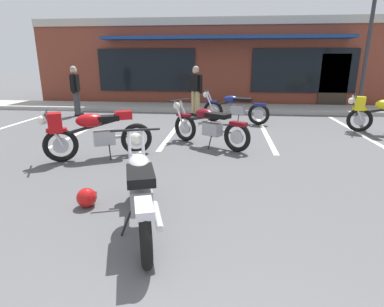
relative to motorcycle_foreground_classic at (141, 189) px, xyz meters
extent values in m
plane|color=#515154|center=(0.76, 1.18, -0.46)|extent=(80.00, 80.00, 0.00)
cube|color=#A8A59E|center=(0.76, 9.06, -0.39)|extent=(22.00, 1.80, 0.14)
cube|color=brown|center=(0.76, 13.00, 1.28)|extent=(15.98, 5.69, 3.49)
cube|color=#B2AD9E|center=(0.76, 10.12, 2.88)|extent=(15.98, 0.06, 0.30)
cube|color=black|center=(-2.44, 10.11, 0.99)|extent=(4.09, 0.06, 1.70)
cube|color=black|center=(3.96, 10.11, 0.99)|extent=(4.09, 0.06, 1.70)
cube|color=#33281E|center=(5.16, 10.11, 0.59)|extent=(1.10, 0.06, 2.10)
cube|color=navy|center=(0.76, 9.70, 2.23)|extent=(9.59, 0.90, 0.12)
cube|color=silver|center=(-5.39, 5.46, -0.46)|extent=(0.12, 4.80, 0.01)
cube|color=silver|center=(-2.93, 5.46, -0.46)|extent=(0.12, 4.80, 0.01)
cube|color=silver|center=(-0.47, 5.46, -0.46)|extent=(0.12, 4.80, 0.01)
cube|color=silver|center=(1.99, 5.46, -0.46)|extent=(0.12, 4.80, 0.01)
cube|color=silver|center=(4.45, 5.46, -0.46)|extent=(0.12, 4.80, 0.01)
torus|color=black|center=(0.23, -0.71, -0.14)|extent=(0.29, 0.64, 0.64)
cylinder|color=#B7B7BC|center=(0.23, -0.71, -0.14)|extent=(0.15, 0.29, 0.29)
torus|color=black|center=(-0.22, 0.66, -0.14)|extent=(0.29, 0.64, 0.64)
cylinder|color=#B7B7BC|center=(-0.22, 0.66, -0.14)|extent=(0.15, 0.29, 0.29)
cylinder|color=silver|center=(-0.33, 0.73, 0.18)|extent=(0.14, 0.32, 0.66)
cylinder|color=silver|center=(-0.16, 0.79, 0.18)|extent=(0.14, 0.32, 0.66)
cylinder|color=black|center=(-0.27, 0.83, 0.50)|extent=(0.64, 0.23, 0.03)
sphere|color=silver|center=(-0.30, 0.91, 0.36)|extent=(0.21, 0.21, 0.17)
cube|color=silver|center=(-0.23, 0.70, 0.16)|extent=(0.24, 0.39, 0.06)
cube|color=#9E9EA3|center=(0.03, -0.10, -0.06)|extent=(0.35, 0.45, 0.28)
cylinder|color=silver|center=(0.28, -0.41, -0.10)|extent=(0.24, 0.54, 0.07)
cylinder|color=black|center=(-0.03, 0.09, 0.18)|extent=(0.35, 0.91, 0.26)
ellipsoid|color=silver|center=(-0.04, 0.11, 0.26)|extent=(0.40, 0.54, 0.22)
cube|color=black|center=(0.07, -0.23, 0.26)|extent=(0.43, 0.58, 0.10)
cube|color=silver|center=(0.23, -0.73, 0.14)|extent=(0.26, 0.39, 0.08)
cylinder|color=black|center=(-0.12, -0.22, -0.32)|extent=(0.14, 0.06, 0.29)
torus|color=black|center=(4.50, 5.55, -0.14)|extent=(0.64, 0.28, 0.64)
cylinder|color=#B7B7BC|center=(4.50, 5.55, -0.14)|extent=(0.29, 0.14, 0.29)
cylinder|color=silver|center=(4.38, 5.50, 0.18)|extent=(0.32, 0.14, 0.66)
cylinder|color=silver|center=(4.43, 5.67, 0.18)|extent=(0.32, 0.14, 0.66)
cylinder|color=black|center=(4.32, 5.60, 0.50)|extent=(0.22, 0.64, 0.03)
sphere|color=silver|center=(4.25, 5.63, 0.36)|extent=(0.21, 0.21, 0.17)
cube|color=yellow|center=(4.46, 5.56, 0.16)|extent=(0.39, 0.24, 0.06)
cube|color=yellow|center=(4.45, 5.57, 0.30)|extent=(0.31, 0.34, 0.36)
torus|color=black|center=(1.18, 3.25, -0.14)|extent=(0.59, 0.44, 0.64)
cylinder|color=#B7B7BC|center=(1.18, 3.25, -0.14)|extent=(0.27, 0.21, 0.29)
torus|color=black|center=(-0.02, 4.05, -0.14)|extent=(0.59, 0.44, 0.64)
cylinder|color=#B7B7BC|center=(-0.02, 4.05, -0.14)|extent=(0.27, 0.21, 0.29)
cylinder|color=silver|center=(-0.15, 4.03, 0.18)|extent=(0.29, 0.22, 0.66)
cylinder|color=silver|center=(-0.05, 4.18, 0.18)|extent=(0.29, 0.22, 0.66)
cylinder|color=black|center=(-0.17, 4.15, 0.50)|extent=(0.39, 0.57, 0.03)
sphere|color=silver|center=(-0.23, 4.20, 0.36)|extent=(0.24, 0.24, 0.17)
cube|color=maroon|center=(-0.05, 4.07, 0.16)|extent=(0.38, 0.32, 0.06)
cube|color=#9E9EA3|center=(0.65, 3.60, -0.06)|extent=(0.47, 0.42, 0.28)
cylinder|color=silver|center=(1.03, 3.51, -0.10)|extent=(0.50, 0.36, 0.07)
cylinder|color=black|center=(0.48, 3.72, 0.18)|extent=(0.82, 0.57, 0.26)
ellipsoid|color=maroon|center=(0.46, 3.73, 0.26)|extent=(0.54, 0.48, 0.22)
cube|color=black|center=(0.76, 3.53, 0.26)|extent=(0.59, 0.52, 0.10)
cube|color=maroon|center=(1.19, 3.24, 0.14)|extent=(0.39, 0.33, 0.08)
cylinder|color=black|center=(0.60, 3.42, -0.32)|extent=(0.09, 0.13, 0.29)
torus|color=black|center=(-0.87, 2.87, -0.14)|extent=(0.61, 0.39, 0.64)
cylinder|color=#B7B7BC|center=(-0.87, 2.87, -0.14)|extent=(0.28, 0.19, 0.29)
torus|color=black|center=(-2.14, 2.20, -0.14)|extent=(0.61, 0.39, 0.64)
cylinder|color=#B7B7BC|center=(-2.14, 2.20, -0.14)|extent=(0.28, 0.19, 0.29)
cylinder|color=silver|center=(-2.19, 2.08, 0.18)|extent=(0.31, 0.19, 0.66)
cylinder|color=silver|center=(-2.27, 2.23, 0.18)|extent=(0.31, 0.19, 0.66)
cylinder|color=black|center=(-2.30, 2.12, 0.50)|extent=(0.34, 0.60, 0.03)
sphere|color=silver|center=(-2.37, 2.08, 0.36)|extent=(0.23, 0.23, 0.17)
cube|color=#B70F14|center=(-2.18, 2.18, 0.16)|extent=(0.38, 0.29, 0.06)
cube|color=#9E9EA3|center=(-1.43, 2.58, -0.06)|extent=(0.47, 0.40, 0.28)
cylinder|color=silver|center=(-1.17, 2.87, -0.10)|extent=(0.52, 0.32, 0.07)
cylinder|color=black|center=(-1.61, 2.48, 0.18)|extent=(0.86, 0.49, 0.26)
ellipsoid|color=#B70F14|center=(-1.64, 2.46, 0.30)|extent=(0.60, 0.51, 0.26)
cube|color=#B70F14|center=(-2.18, 2.18, 0.30)|extent=(0.34, 0.36, 0.36)
cube|color=black|center=(-1.34, 2.62, 0.32)|extent=(0.47, 0.40, 0.10)
cube|color=#B70F14|center=(-1.08, 2.76, 0.36)|extent=(0.38, 0.33, 0.16)
cylinder|color=black|center=(-1.29, 2.45, -0.32)|extent=(0.08, 0.13, 0.29)
torus|color=black|center=(1.90, 6.22, -0.14)|extent=(0.64, 0.29, 0.64)
cylinder|color=#B7B7BC|center=(1.90, 6.22, -0.14)|extent=(0.29, 0.14, 0.29)
torus|color=black|center=(0.53, 6.65, -0.14)|extent=(0.64, 0.29, 0.64)
cylinder|color=#B7B7BC|center=(0.53, 6.65, -0.14)|extent=(0.29, 0.14, 0.29)
cylinder|color=silver|center=(0.40, 6.59, 0.18)|extent=(0.32, 0.14, 0.66)
cylinder|color=silver|center=(0.46, 6.77, 0.18)|extent=(0.32, 0.14, 0.66)
cylinder|color=black|center=(0.35, 6.70, 0.50)|extent=(0.23, 0.64, 0.03)
sphere|color=silver|center=(0.28, 6.73, 0.36)|extent=(0.21, 0.21, 0.17)
cube|color=navy|center=(0.49, 6.66, 0.16)|extent=(0.39, 0.24, 0.06)
cube|color=#9E9EA3|center=(1.29, 6.41, -0.06)|extent=(0.45, 0.35, 0.28)
cylinder|color=silver|center=(1.68, 6.43, -0.10)|extent=(0.55, 0.23, 0.07)
cylinder|color=black|center=(1.10, 6.47, 0.18)|extent=(0.92, 0.34, 0.26)
ellipsoid|color=navy|center=(1.08, 6.48, 0.26)|extent=(0.54, 0.39, 0.22)
cube|color=black|center=(1.42, 6.37, 0.26)|extent=(0.58, 0.42, 0.10)
cube|color=navy|center=(1.92, 6.21, 0.14)|extent=(0.39, 0.26, 0.08)
cylinder|color=black|center=(1.30, 6.22, -0.32)|extent=(0.06, 0.14, 0.29)
cube|color=black|center=(-0.07, 7.56, -0.42)|extent=(0.23, 0.25, 0.08)
cube|color=black|center=(-0.23, 7.69, -0.42)|extent=(0.23, 0.25, 0.08)
cylinder|color=tan|center=(-0.05, 7.59, 0.00)|extent=(0.21, 0.21, 0.80)
cylinder|color=tan|center=(-0.20, 7.72, 0.00)|extent=(0.21, 0.21, 0.80)
cube|color=black|center=(-0.13, 7.66, 0.66)|extent=(0.43, 0.41, 0.56)
cylinder|color=black|center=(0.07, 7.50, 0.62)|extent=(0.14, 0.14, 0.58)
cylinder|color=black|center=(-0.32, 7.81, 0.62)|extent=(0.14, 0.14, 0.58)
sphere|color=tan|center=(-0.13, 7.66, 1.06)|extent=(0.31, 0.31, 0.22)
sphere|color=gray|center=(-0.12, 7.66, 1.11)|extent=(0.30, 0.30, 0.21)
cube|color=black|center=(-4.17, 7.28, -0.42)|extent=(0.25, 0.14, 0.08)
cube|color=black|center=(-4.13, 7.09, -0.42)|extent=(0.25, 0.14, 0.08)
cylinder|color=#38383D|center=(-4.21, 7.28, 0.00)|extent=(0.17, 0.17, 0.80)
cylinder|color=#38383D|center=(-4.17, 7.08, 0.00)|extent=(0.17, 0.17, 0.80)
cube|color=black|center=(-4.19, 7.18, 0.66)|extent=(0.28, 0.41, 0.56)
cylinder|color=black|center=(-4.23, 7.43, 0.62)|extent=(0.12, 0.12, 0.58)
cylinder|color=black|center=(-4.15, 6.93, 0.62)|extent=(0.12, 0.12, 0.58)
sphere|color=tan|center=(-4.19, 7.18, 1.06)|extent=(0.25, 0.25, 0.22)
sphere|color=gray|center=(-4.20, 7.18, 1.11)|extent=(0.24, 0.24, 0.21)
sphere|color=#B71414|center=(-0.85, 0.41, -0.33)|extent=(0.26, 0.26, 0.26)
cube|color=black|center=(-0.85, 0.51, -0.34)|extent=(0.18, 0.03, 0.09)
cylinder|color=#2D2D33|center=(5.38, 7.96, 2.15)|extent=(0.12, 0.12, 5.23)
camera|label=1|loc=(0.94, -3.21, 1.40)|focal=29.46mm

